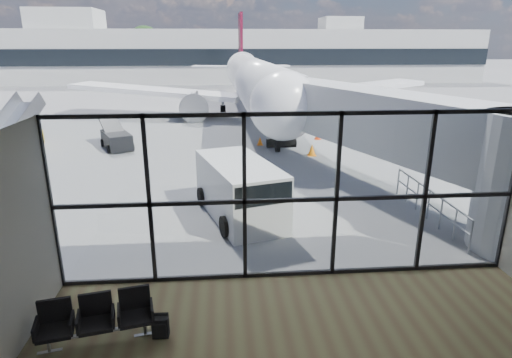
{
  "coord_description": "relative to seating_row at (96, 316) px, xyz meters",
  "views": [
    {
      "loc": [
        -1.76,
        -10.26,
        6.09
      ],
      "look_at": [
        -0.65,
        3.0,
        1.84
      ],
      "focal_mm": 30.0,
      "sensor_mm": 36.0,
      "label": 1
    }
  ],
  "objects": [
    {
      "name": "service_van",
      "position": [
        3.38,
        6.55,
        0.47
      ],
      "size": [
        3.28,
        5.07,
        2.04
      ],
      "rotation": [
        0.0,
        0.0,
        0.29
      ],
      "color": "silver",
      "rests_on": "ground"
    },
    {
      "name": "tree_5",
      "position": [
        -10.52,
        74.29,
        5.3
      ],
      "size": [
        6.27,
        6.27,
        9.03
      ],
      "color": "#382619",
      "rests_on": "ground"
    },
    {
      "name": "backpack",
      "position": [
        1.32,
        -0.03,
        -0.33
      ],
      "size": [
        0.35,
        0.32,
        0.52
      ],
      "rotation": [
        0.0,
        0.0,
        -0.03
      ],
      "color": "black",
      "rests_on": "ground"
    },
    {
      "name": "tree_4",
      "position": [
        -16.52,
        74.29,
        4.68
      ],
      "size": [
        5.61,
        5.61,
        8.07
      ],
      "color": "#382619",
      "rests_on": "ground"
    },
    {
      "name": "airliner",
      "position": [
        5.71,
        30.29,
        2.32
      ],
      "size": [
        31.89,
        36.89,
        9.5
      ],
      "rotation": [
        0.0,
        0.0,
        0.02
      ],
      "color": "white",
      "rests_on": "ground"
    },
    {
      "name": "belt_loader",
      "position": [
        -3.55,
        17.83,
        -0.01
      ],
      "size": [
        2.66,
        3.87,
        1.7
      ],
      "rotation": [
        0.0,
        0.0,
        0.43
      ],
      "color": "black",
      "rests_on": "ground"
    },
    {
      "name": "mobile_stairs",
      "position": [
        -9.49,
        18.13,
        0.03
      ],
      "size": [
        2.53,
        3.91,
        2.54
      ],
      "rotation": [
        0.0,
        0.0,
        -0.24
      ],
      "color": "yellow",
      "rests_on": "ground"
    },
    {
      "name": "jet_bridge",
      "position": [
        9.38,
        9.37,
        2.18
      ],
      "size": [
        8.0,
        16.5,
        4.33
      ],
      "color": "#A1A4A7",
      "rests_on": "ground"
    },
    {
      "name": "tree_2",
      "position": [
        -28.52,
        74.29,
        5.3
      ],
      "size": [
        6.27,
        6.27,
        9.03
      ],
      "color": "#382619",
      "rests_on": "ground"
    },
    {
      "name": "tree_3",
      "position": [
        -22.52,
        74.29,
        4.05
      ],
      "size": [
        4.95,
        4.95,
        7.12
      ],
      "color": "#382619",
      "rests_on": "ground"
    },
    {
      "name": "glass_curtain_wall",
      "position": [
        4.48,
        2.29,
        1.67
      ],
      "size": [
        12.1,
        0.12,
        4.5
      ],
      "color": "white",
      "rests_on": "ground"
    },
    {
      "name": "traffic_cone_a",
      "position": [
        5.15,
        17.96,
        -0.33
      ],
      "size": [
        0.37,
        0.37,
        0.52
      ],
      "color": "orange",
      "rests_on": "ground"
    },
    {
      "name": "tree_1",
      "position": [
        -34.52,
        74.29,
        4.68
      ],
      "size": [
        5.61,
        5.61,
        8.07
      ],
      "color": "#382619",
      "rests_on": "ground"
    },
    {
      "name": "far_terminal",
      "position": [
        3.9,
        64.26,
        3.63
      ],
      "size": [
        80.0,
        12.2,
        11.0
      ],
      "color": "beige",
      "rests_on": "ground"
    },
    {
      "name": "seating_row",
      "position": [
        0.0,
        0.0,
        0.0
      ],
      "size": [
        2.35,
        1.1,
        1.04
      ],
      "rotation": [
        0.0,
        0.0,
        0.21
      ],
      "color": "gray",
      "rests_on": "ground"
    },
    {
      "name": "ground",
      "position": [
        4.48,
        42.29,
        -0.58
      ],
      "size": [
        220.0,
        220.0,
        0.0
      ],
      "primitive_type": "plane",
      "color": "slate",
      "rests_on": "ground"
    },
    {
      "name": "traffic_cone_b",
      "position": [
        7.82,
        15.12,
        -0.26
      ],
      "size": [
        0.46,
        0.46,
        0.66
      ],
      "color": "orange",
      "rests_on": "ground"
    },
    {
      "name": "traffic_cone_c",
      "position": [
        9.09,
        19.29,
        -0.3
      ],
      "size": [
        0.41,
        0.41,
        0.58
      ],
      "color": "#F63B0C",
      "rests_on": "ground"
    },
    {
      "name": "apron_railing",
      "position": [
        10.08,
        5.79,
        0.14
      ],
      "size": [
        0.06,
        5.46,
        1.11
      ],
      "color": "gray",
      "rests_on": "ground"
    },
    {
      "name": "lounge_shell",
      "position": [
        4.48,
        -2.51,
        2.07
      ],
      "size": [
        12.02,
        8.01,
        4.51
      ],
      "color": "brown",
      "rests_on": "ground"
    }
  ]
}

